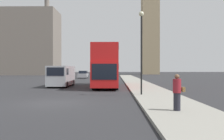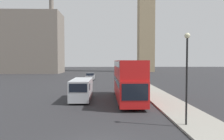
{
  "view_description": "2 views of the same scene",
  "coord_description": "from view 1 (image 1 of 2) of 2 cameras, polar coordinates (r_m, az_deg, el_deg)",
  "views": [
    {
      "loc": [
        3.68,
        -14.45,
        1.98
      ],
      "look_at": [
        3.35,
        11.59,
        1.87
      ],
      "focal_mm": 40.0,
      "sensor_mm": 36.0,
      "label": 1
    },
    {
      "loc": [
        0.32,
        -10.48,
        4.3
      ],
      "look_at": [
        1.19,
        19.49,
        3.06
      ],
      "focal_mm": 35.0,
      "sensor_mm": 36.0,
      "label": 2
    }
  ],
  "objects": [
    {
      "name": "street_lamp",
      "position": [
        18.09,
        6.74,
        6.77
      ],
      "size": [
        0.36,
        0.36,
        5.95
      ],
      "color": "black",
      "rests_on": "sidewalk_strip"
    },
    {
      "name": "sidewalk_strip",
      "position": [
        14.88,
        12.39,
        -7.12
      ],
      "size": [
        3.33,
        120.0,
        0.15
      ],
      "color": "gray",
      "rests_on": "ground_plane"
    },
    {
      "name": "ground_plane",
      "position": [
        15.05,
        -13.55,
        -7.33
      ],
      "size": [
        300.0,
        300.0,
        0.0
      ],
      "primitive_type": "plane",
      "color": "#28282B"
    },
    {
      "name": "building_block_distant",
      "position": [
        89.41,
        -21.12,
        5.83
      ],
      "size": [
        27.81,
        12.15,
        26.01
      ],
      "color": "slate",
      "rests_on": "ground_plane"
    },
    {
      "name": "parked_sedan",
      "position": [
        53.86,
        -6.61,
        -1.1
      ],
      "size": [
        1.87,
        4.27,
        1.58
      ],
      "color": "#99999E",
      "rests_on": "ground_plane"
    },
    {
      "name": "white_van",
      "position": [
        28.35,
        -11.49,
        -1.25
      ],
      "size": [
        2.08,
        5.9,
        2.3
      ],
      "color": "#B2B7BC",
      "rests_on": "ground_plane"
    },
    {
      "name": "pedestrian",
      "position": [
        11.36,
        14.68,
        -4.96
      ],
      "size": [
        0.52,
        0.36,
        1.6
      ],
      "color": "#23232D",
      "rests_on": "sidewalk_strip"
    },
    {
      "name": "red_double_decker_bus",
      "position": [
        27.47,
        -1.25,
        1.19
      ],
      "size": [
        2.54,
        11.45,
        4.36
      ],
      "color": "red",
      "rests_on": "ground_plane"
    }
  ]
}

